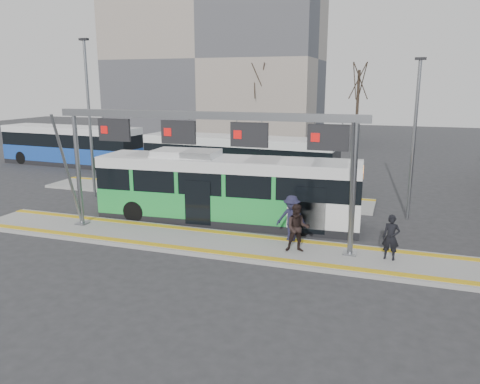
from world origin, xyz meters
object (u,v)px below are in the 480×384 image
at_px(passenger_a, 391,237).
at_px(passenger_c, 291,218).
at_px(gantry, 204,138).
at_px(passenger_b, 297,228).
at_px(hero_bus, 227,190).

bearing_deg(passenger_a, passenger_c, 174.95).
distance_m(gantry, passenger_b, 5.07).
relative_size(passenger_a, passenger_b, 0.90).
relative_size(gantry, passenger_a, 7.79).
bearing_deg(passenger_b, passenger_c, 98.09).
bearing_deg(gantry, passenger_a, -0.20).
distance_m(gantry, passenger_c, 4.75).
xyz_separation_m(hero_bus, passenger_b, (4.09, -3.32, -0.46)).
height_order(passenger_a, passenger_b, passenger_b).
xyz_separation_m(gantry, passenger_a, (7.28, -0.03, -3.32)).
relative_size(hero_bus, passenger_b, 6.68).
distance_m(hero_bus, passenger_c, 4.22).
xyz_separation_m(gantry, hero_bus, (-0.19, 3.00, -2.76)).
distance_m(gantry, passenger_a, 8.00).
bearing_deg(hero_bus, passenger_c, -34.66).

